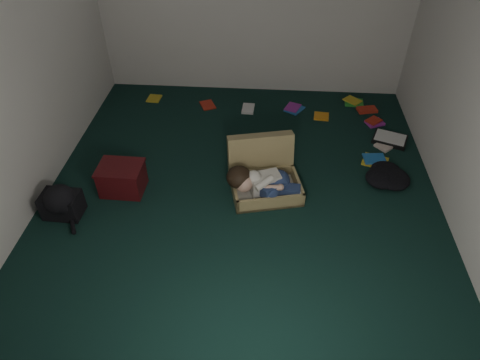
# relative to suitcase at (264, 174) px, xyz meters

# --- Properties ---
(floor) EXTENTS (4.50, 4.50, 0.00)m
(floor) POSITION_rel_suitcase_xyz_m (-0.22, -0.19, -0.15)
(floor) COLOR black
(floor) RESTS_ON ground
(wall_front) EXTENTS (4.50, 0.00, 4.50)m
(wall_front) POSITION_rel_suitcase_xyz_m (-0.22, -2.44, 1.15)
(wall_front) COLOR silver
(wall_front) RESTS_ON ground
(wall_left) EXTENTS (0.00, 4.50, 4.50)m
(wall_left) POSITION_rel_suitcase_xyz_m (-2.22, -0.19, 1.15)
(wall_left) COLOR silver
(wall_left) RESTS_ON ground
(suitcase) EXTENTS (0.82, 0.81, 0.50)m
(suitcase) POSITION_rel_suitcase_xyz_m (0.00, 0.00, 0.00)
(suitcase) COLOR #9F8C58
(suitcase) RESTS_ON floor
(person) EXTENTS (0.76, 0.38, 0.31)m
(person) POSITION_rel_suitcase_xyz_m (-0.01, -0.18, 0.04)
(person) COLOR beige
(person) RESTS_ON suitcase
(maroon_bin) EXTENTS (0.45, 0.36, 0.31)m
(maroon_bin) POSITION_rel_suitcase_xyz_m (-1.44, -0.18, 0.00)
(maroon_bin) COLOR #420D10
(maroon_bin) RESTS_ON floor
(backpack) EXTENTS (0.46, 0.38, 0.27)m
(backpack) POSITION_rel_suitcase_xyz_m (-1.92, -0.56, -0.02)
(backpack) COLOR black
(backpack) RESTS_ON floor
(clothing_pile) EXTENTS (0.49, 0.43, 0.14)m
(clothing_pile) POSITION_rel_suitcase_xyz_m (1.37, 0.17, -0.08)
(clothing_pile) COLOR black
(clothing_pile) RESTS_ON floor
(paper_tray) EXTENTS (0.46, 0.40, 0.05)m
(paper_tray) POSITION_rel_suitcase_xyz_m (1.48, 0.91, -0.12)
(paper_tray) COLOR black
(paper_tray) RESTS_ON floor
(book_scatter) EXTENTS (3.15, 1.50, 0.02)m
(book_scatter) POSITION_rel_suitcase_xyz_m (0.49, 1.35, -0.14)
(book_scatter) COLOR gold
(book_scatter) RESTS_ON floor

